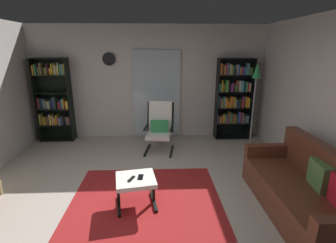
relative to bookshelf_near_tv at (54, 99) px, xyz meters
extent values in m
plane|color=#B1A398|center=(2.14, -2.70, -0.97)|extent=(7.02, 7.02, 0.00)
cube|color=beige|center=(2.14, 0.20, 0.33)|extent=(5.60, 0.06, 2.60)
cube|color=silver|center=(2.33, 0.13, 0.08)|extent=(1.10, 0.01, 2.00)
cube|color=maroon|center=(2.17, -2.52, -0.97)|extent=(2.12, 1.79, 0.01)
cube|color=black|center=(-0.37, -0.03, -0.03)|extent=(0.02, 0.30, 1.89)
cube|color=black|center=(0.38, -0.03, -0.03)|extent=(0.02, 0.30, 1.89)
cube|color=black|center=(0.00, 0.11, -0.03)|extent=(0.76, 0.02, 1.89)
cube|color=black|center=(0.00, -0.03, -0.96)|extent=(0.73, 0.28, 0.02)
cube|color=black|center=(0.00, -0.03, -0.60)|extent=(0.73, 0.28, 0.02)
cube|color=black|center=(0.00, -0.03, -0.22)|extent=(0.73, 0.28, 0.02)
cube|color=black|center=(0.00, -0.03, 0.16)|extent=(0.73, 0.28, 0.02)
cube|color=black|center=(0.00, -0.03, 0.54)|extent=(0.73, 0.28, 0.02)
cube|color=black|center=(0.00, -0.03, 0.90)|extent=(0.73, 0.28, 0.02)
cube|color=olive|center=(-0.33, -0.03, -0.46)|extent=(0.03, 0.21, 0.26)
cube|color=olive|center=(-0.29, -0.03, -0.49)|extent=(0.03, 0.13, 0.19)
cube|color=orange|center=(-0.25, -0.03, -0.50)|extent=(0.03, 0.14, 0.18)
cube|color=#A09A2E|center=(-0.22, -0.02, -0.50)|extent=(0.02, 0.20, 0.18)
cube|color=brown|center=(-0.18, -0.01, -0.50)|extent=(0.04, 0.15, 0.18)
cube|color=#3B63B0|center=(-0.14, -0.01, -0.46)|extent=(0.03, 0.14, 0.26)
cube|color=gold|center=(-0.10, -0.03, -0.47)|extent=(0.03, 0.21, 0.24)
cube|color=beige|center=(-0.06, -0.05, -0.49)|extent=(0.03, 0.11, 0.20)
cube|color=orange|center=(-0.01, -0.03, -0.51)|extent=(0.04, 0.18, 0.16)
cube|color=#A89126|center=(0.04, -0.02, -0.47)|extent=(0.03, 0.21, 0.24)
cube|color=#9A3782|center=(0.08, -0.03, -0.50)|extent=(0.03, 0.19, 0.17)
cube|color=#569590|center=(0.12, -0.03, -0.50)|extent=(0.03, 0.22, 0.18)
cube|color=#3C5AAC|center=(0.15, -0.03, -0.48)|extent=(0.03, 0.14, 0.21)
cube|color=black|center=(0.19, -0.04, -0.47)|extent=(0.03, 0.20, 0.23)
cube|color=#2A2A35|center=(0.23, -0.04, -0.49)|extent=(0.04, 0.12, 0.19)
cube|color=#A1973B|center=(0.28, -0.02, -0.50)|extent=(0.03, 0.22, 0.18)
cube|color=#934187|center=(0.32, -0.01, -0.51)|extent=(0.02, 0.20, 0.16)
cube|color=red|center=(-0.32, -0.04, -0.09)|extent=(0.04, 0.12, 0.25)
cube|color=#222B2D|center=(-0.27, -0.04, -0.09)|extent=(0.04, 0.23, 0.24)
cube|color=#3D65AB|center=(-0.22, -0.02, -0.10)|extent=(0.03, 0.17, 0.23)
cube|color=#AA932B|center=(-0.19, -0.02, -0.11)|extent=(0.03, 0.15, 0.21)
cube|color=#2E54A9|center=(-0.15, -0.01, -0.12)|extent=(0.04, 0.18, 0.18)
cube|color=gold|center=(-0.11, -0.02, -0.12)|extent=(0.04, 0.18, 0.17)
cube|color=#325DA8|center=(-0.07, -0.01, -0.11)|extent=(0.02, 0.19, 0.19)
cube|color=#241A2B|center=(-0.03, -0.03, -0.09)|extent=(0.03, 0.14, 0.24)
cube|color=#3359A3|center=(0.01, -0.04, -0.08)|extent=(0.04, 0.12, 0.26)
cube|color=black|center=(0.06, -0.02, -0.08)|extent=(0.04, 0.24, 0.27)
cube|color=brown|center=(0.11, -0.02, -0.13)|extent=(0.04, 0.12, 0.16)
cube|color=red|center=(0.14, -0.04, -0.13)|extent=(0.02, 0.20, 0.17)
cube|color=#3069AD|center=(0.18, -0.02, -0.11)|extent=(0.04, 0.17, 0.21)
cube|color=#A18A39|center=(0.23, -0.02, -0.09)|extent=(0.04, 0.22, 0.23)
cube|color=red|center=(0.27, -0.02, -0.13)|extent=(0.04, 0.15, 0.16)
cube|color=gold|center=(0.32, -0.04, -0.12)|extent=(0.04, 0.23, 0.18)
cube|color=orange|center=(-0.33, -0.04, 0.65)|extent=(0.03, 0.18, 0.21)
cube|color=#338A3B|center=(-0.28, -0.05, 0.66)|extent=(0.04, 0.15, 0.23)
cube|color=#1D2234|center=(-0.25, -0.02, 0.67)|extent=(0.03, 0.15, 0.25)
cube|color=olive|center=(-0.22, -0.03, 0.63)|extent=(0.02, 0.13, 0.17)
cube|color=#232928|center=(-0.19, -0.03, 0.67)|extent=(0.03, 0.13, 0.25)
cube|color=brown|center=(-0.16, -0.04, 0.68)|extent=(0.03, 0.17, 0.26)
cube|color=#26302B|center=(-0.12, -0.02, 0.63)|extent=(0.04, 0.15, 0.16)
cube|color=#A7952B|center=(-0.07, -0.02, 0.62)|extent=(0.04, 0.15, 0.16)
cube|color=#2F1D22|center=(-0.02, -0.04, 0.67)|extent=(0.04, 0.18, 0.25)
cube|color=orange|center=(0.03, -0.01, 0.62)|extent=(0.04, 0.18, 0.15)
cube|color=gold|center=(0.07, -0.02, 0.67)|extent=(0.02, 0.20, 0.24)
cube|color=#A98B26|center=(0.10, -0.01, 0.67)|extent=(0.03, 0.13, 0.25)
cube|color=beige|center=(0.14, -0.01, 0.65)|extent=(0.03, 0.20, 0.21)
cube|color=olive|center=(0.18, -0.04, 0.64)|extent=(0.03, 0.13, 0.19)
cube|color=beige|center=(0.21, -0.03, 0.67)|extent=(0.02, 0.19, 0.26)
cube|color=#43904E|center=(0.24, -0.01, 0.66)|extent=(0.03, 0.14, 0.23)
cube|color=teal|center=(0.29, -0.03, 0.66)|extent=(0.04, 0.15, 0.23)
cube|color=gold|center=(0.32, -0.01, 0.67)|extent=(0.02, 0.17, 0.24)
cube|color=black|center=(3.72, -0.04, -0.04)|extent=(0.02, 0.30, 1.87)
cube|color=black|center=(4.52, -0.04, -0.04)|extent=(0.02, 0.30, 1.87)
cube|color=black|center=(4.12, 0.10, -0.04)|extent=(0.82, 0.02, 1.87)
cube|color=black|center=(4.12, -0.04, -0.96)|extent=(0.79, 0.28, 0.02)
cube|color=black|center=(4.12, -0.04, -0.60)|extent=(0.79, 0.28, 0.02)
cube|color=black|center=(4.12, -0.04, -0.22)|extent=(0.79, 0.28, 0.02)
cube|color=black|center=(4.12, -0.04, 0.15)|extent=(0.79, 0.28, 0.02)
cube|color=black|center=(4.12, -0.04, 0.53)|extent=(0.79, 0.28, 0.02)
cube|color=black|center=(4.12, -0.04, 0.88)|extent=(0.79, 0.28, 0.02)
cube|color=beige|center=(3.75, -0.03, -0.49)|extent=(0.02, 0.19, 0.21)
cube|color=#8E3C84|center=(3.79, -0.02, -0.51)|extent=(0.03, 0.20, 0.16)
cube|color=gold|center=(3.83, -0.03, -0.52)|extent=(0.02, 0.19, 0.15)
cube|color=red|center=(3.86, -0.04, -0.50)|extent=(0.02, 0.13, 0.17)
cube|color=gold|center=(3.90, -0.04, -0.50)|extent=(0.04, 0.14, 0.18)
cube|color=#408240|center=(3.94, -0.03, -0.48)|extent=(0.03, 0.18, 0.22)
cube|color=#8F468C|center=(3.97, -0.03, -0.50)|extent=(0.03, 0.21, 0.18)
cube|color=brown|center=(4.02, -0.05, -0.46)|extent=(0.04, 0.21, 0.27)
cube|color=#3D7A48|center=(4.07, -0.03, -0.47)|extent=(0.04, 0.21, 0.24)
cube|color=brown|center=(4.11, -0.04, -0.49)|extent=(0.03, 0.21, 0.21)
cube|color=brown|center=(4.15, -0.05, -0.48)|extent=(0.04, 0.23, 0.22)
cube|color=#368F4E|center=(4.21, -0.04, -0.51)|extent=(0.04, 0.13, 0.15)
cube|color=#3254AE|center=(4.26, -0.05, -0.46)|extent=(0.04, 0.11, 0.27)
cube|color=#97448A|center=(4.29, -0.03, -0.47)|extent=(0.02, 0.17, 0.25)
cube|color=brown|center=(4.33, -0.05, -0.46)|extent=(0.02, 0.23, 0.26)
cube|color=#265EB2|center=(4.36, -0.05, -0.50)|extent=(0.03, 0.20, 0.19)
cube|color=brown|center=(4.40, -0.03, -0.50)|extent=(0.04, 0.21, 0.18)
cube|color=teal|center=(4.46, -0.03, -0.50)|extent=(0.04, 0.22, 0.18)
cube|color=#569B8D|center=(3.76, -0.04, -0.09)|extent=(0.03, 0.12, 0.26)
cube|color=#884388|center=(3.80, -0.04, -0.10)|extent=(0.02, 0.17, 0.23)
cube|color=#A59B2B|center=(3.83, -0.03, -0.12)|extent=(0.04, 0.20, 0.20)
cube|color=teal|center=(3.88, -0.02, -0.09)|extent=(0.03, 0.22, 0.25)
cube|color=orange|center=(3.92, -0.06, -0.10)|extent=(0.03, 0.17, 0.24)
cube|color=orange|center=(3.96, -0.05, -0.12)|extent=(0.04, 0.12, 0.20)
cube|color=orange|center=(3.99, -0.05, -0.14)|extent=(0.03, 0.20, 0.15)
cube|color=orange|center=(4.03, -0.03, -0.10)|extent=(0.02, 0.22, 0.23)
cube|color=orange|center=(4.07, -0.06, -0.09)|extent=(0.04, 0.11, 0.25)
cube|color=#AA8E2E|center=(4.12, -0.05, -0.10)|extent=(0.04, 0.22, 0.24)
cube|color=#3164A1|center=(4.17, -0.02, -0.12)|extent=(0.04, 0.20, 0.18)
cube|color=#252E2E|center=(4.22, -0.06, -0.13)|extent=(0.04, 0.18, 0.17)
cube|color=#3E7B49|center=(4.27, -0.03, -0.12)|extent=(0.02, 0.14, 0.18)
cube|color=#C43738|center=(4.31, -0.04, -0.12)|extent=(0.03, 0.22, 0.18)
cube|color=#9C4894|center=(4.35, -0.03, -0.09)|extent=(0.03, 0.12, 0.24)
cube|color=gold|center=(4.40, -0.02, -0.09)|extent=(0.03, 0.18, 0.25)
cube|color=orange|center=(4.44, -0.04, -0.10)|extent=(0.04, 0.20, 0.24)
cube|color=#448045|center=(4.47, -0.04, -0.12)|extent=(0.02, 0.16, 0.20)
cube|color=#30844B|center=(3.76, -0.05, 0.25)|extent=(0.04, 0.21, 0.19)
cube|color=gold|center=(3.81, -0.04, 0.29)|extent=(0.02, 0.22, 0.27)
cube|color=orange|center=(3.85, -0.04, 0.25)|extent=(0.04, 0.10, 0.18)
cube|color=#308D3C|center=(3.90, -0.05, 0.29)|extent=(0.04, 0.24, 0.26)
cube|color=#9B963E|center=(3.94, -0.03, 0.28)|extent=(0.04, 0.18, 0.25)
cube|color=#181A30|center=(4.00, -0.04, 0.25)|extent=(0.04, 0.17, 0.18)
cube|color=purple|center=(4.04, -0.04, 0.25)|extent=(0.03, 0.21, 0.18)
cube|color=red|center=(4.08, -0.02, 0.25)|extent=(0.04, 0.13, 0.19)
cube|color=#2E8448|center=(4.12, -0.05, 0.24)|extent=(0.03, 0.19, 0.16)
cube|color=red|center=(4.16, -0.04, 0.28)|extent=(0.03, 0.12, 0.23)
cube|color=#BFB79E|center=(4.21, -0.05, 0.28)|extent=(0.04, 0.20, 0.23)
cube|color=teal|center=(4.26, -0.06, 0.28)|extent=(0.04, 0.24, 0.24)
cube|color=#315EAC|center=(4.31, -0.04, 0.27)|extent=(0.04, 0.16, 0.22)
cube|color=#317C48|center=(4.35, -0.06, 0.27)|extent=(0.04, 0.23, 0.22)
cube|color=red|center=(4.40, -0.04, 0.26)|extent=(0.04, 0.22, 0.20)
cube|color=beige|center=(4.44, -0.04, 0.26)|extent=(0.03, 0.24, 0.20)
cube|color=orange|center=(3.76, -0.05, 0.66)|extent=(0.04, 0.19, 0.26)
cube|color=brown|center=(3.81, -0.03, 0.65)|extent=(0.04, 0.11, 0.23)
cube|color=orange|center=(3.85, -0.03, 0.64)|extent=(0.03, 0.18, 0.21)
cube|color=#904987|center=(3.89, -0.06, 0.66)|extent=(0.02, 0.22, 0.25)
cube|color=#307B52|center=(3.93, -0.04, 0.66)|extent=(0.04, 0.15, 0.26)
cube|color=beige|center=(3.98, -0.03, 0.65)|extent=(0.04, 0.17, 0.23)
cube|color=#9E9E2C|center=(4.01, -0.05, 0.64)|extent=(0.02, 0.11, 0.22)
cube|color=#307D44|center=(4.04, -0.02, 0.63)|extent=(0.03, 0.20, 0.20)
cube|color=black|center=(4.08, -0.05, 0.61)|extent=(0.02, 0.22, 0.15)
cube|color=beige|center=(4.12, -0.06, 0.64)|extent=(0.04, 0.14, 0.22)
cube|color=#2B5AB3|center=(4.17, -0.05, 0.65)|extent=(0.03, 0.13, 0.23)
cube|color=gold|center=(4.20, -0.05, 0.62)|extent=(0.03, 0.11, 0.16)
cube|color=#903285|center=(4.25, -0.03, 0.62)|extent=(0.04, 0.18, 0.17)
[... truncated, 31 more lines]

